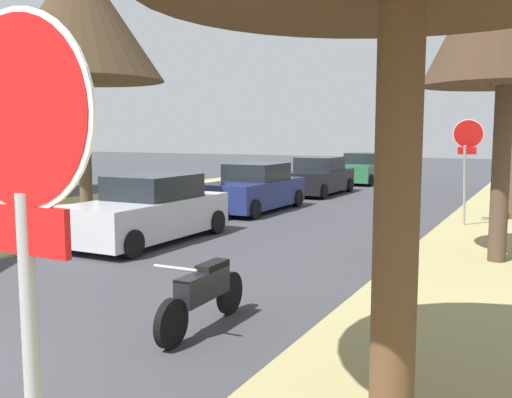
% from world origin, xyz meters
% --- Properties ---
extents(stop_sign_near, '(0.81, 0.07, 2.98)m').
position_xyz_m(stop_sign_near, '(4.32, -1.00, 2.20)').
color(stop_sign_near, '#9EA0A5').
rests_on(stop_sign_near, grass_verge_right).
extents(stop_sign_far, '(0.81, 0.75, 2.90)m').
position_xyz_m(stop_sign_far, '(4.23, 13.65, 2.14)').
color(stop_sign_far, '#9EA0A5').
rests_on(stop_sign_far, grass_verge_right).
extents(street_tree_right_mid_a, '(3.15, 3.15, 6.63)m').
position_xyz_m(street_tree_right_mid_a, '(5.39, 9.26, 5.03)').
color(street_tree_right_mid_a, '#4B382A').
rests_on(street_tree_right_mid_a, grass_verge_right).
extents(street_tree_left_mid_a, '(4.50, 4.50, 7.36)m').
position_xyz_m(street_tree_left_mid_a, '(-5.36, 9.21, 5.68)').
color(street_tree_left_mid_a, '#4B3C2A').
rests_on(street_tree_left_mid_a, grass_verge_left).
extents(parked_sedan_silver, '(1.95, 4.40, 1.57)m').
position_xyz_m(parked_sedan_silver, '(-2.15, 7.98, 0.72)').
color(parked_sedan_silver, '#BCBCC1').
rests_on(parked_sedan_silver, ground).
extents(parked_sedan_navy, '(1.95, 4.40, 1.57)m').
position_xyz_m(parked_sedan_navy, '(-2.43, 13.88, 0.72)').
color(parked_sedan_navy, navy).
rests_on(parked_sedan_navy, ground).
extents(parked_sedan_black, '(1.95, 4.40, 1.57)m').
position_xyz_m(parked_sedan_black, '(-2.44, 19.75, 0.72)').
color(parked_sedan_black, black).
rests_on(parked_sedan_black, ground).
extents(parked_sedan_green, '(1.95, 4.40, 1.57)m').
position_xyz_m(parked_sedan_green, '(-2.35, 25.99, 0.72)').
color(parked_sedan_green, '#28663D').
rests_on(parked_sedan_green, ground).
extents(parked_motorcycle, '(0.60, 2.05, 0.97)m').
position_xyz_m(parked_motorcycle, '(2.29, 3.44, 0.48)').
color(parked_motorcycle, black).
rests_on(parked_motorcycle, ground).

